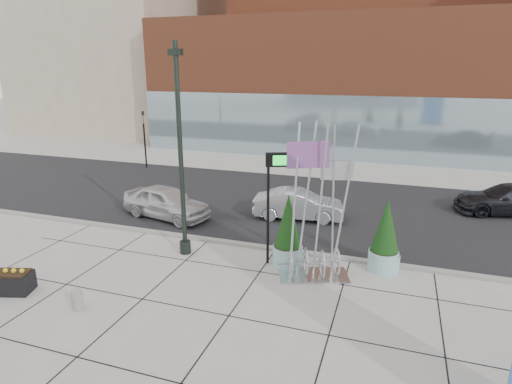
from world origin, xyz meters
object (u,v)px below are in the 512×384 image
(lamp_post, at_px, (182,173))
(overhead_street_sign, at_px, (288,171))
(car_silver_mid, at_px, (298,205))
(public_art_sculpture, at_px, (316,239))
(concrete_bollard, at_px, (77,300))
(car_white_west, at_px, (166,202))

(lamp_post, bearing_deg, overhead_street_sign, 2.50)
(lamp_post, xyz_separation_m, car_silver_mid, (3.36, 5.31, -2.58))
(public_art_sculpture, bearing_deg, lamp_post, 157.16)
(lamp_post, bearing_deg, concrete_bollard, -103.92)
(concrete_bollard, bearing_deg, car_white_west, 101.19)
(public_art_sculpture, distance_m, overhead_street_sign, 2.54)
(car_white_west, bearing_deg, overhead_street_sign, -102.77)
(lamp_post, height_order, car_silver_mid, lamp_post)
(concrete_bollard, bearing_deg, car_silver_mid, 65.73)
(lamp_post, xyz_separation_m, public_art_sculpture, (5.27, -0.32, -1.85))
(public_art_sculpture, relative_size, overhead_street_sign, 1.29)
(overhead_street_sign, relative_size, car_white_west, 0.93)
(car_white_west, bearing_deg, public_art_sculpture, -102.52)
(public_art_sculpture, relative_size, car_white_west, 1.20)
(concrete_bollard, height_order, overhead_street_sign, overhead_street_sign)
(overhead_street_sign, bearing_deg, concrete_bollard, -157.97)
(public_art_sculpture, xyz_separation_m, concrete_bollard, (-6.45, -4.44, -1.13))
(lamp_post, bearing_deg, car_white_west, 129.26)
(overhead_street_sign, height_order, car_silver_mid, overhead_street_sign)
(public_art_sculpture, xyz_separation_m, overhead_street_sign, (-1.16, 0.50, 2.21))
(overhead_street_sign, bearing_deg, public_art_sculpture, -44.49)
(overhead_street_sign, distance_m, car_white_west, 8.16)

